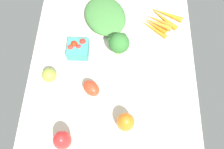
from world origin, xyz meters
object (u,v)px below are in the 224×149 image
object	(u,v)px
bell_pepper_orange	(125,122)
berry_basket	(78,48)
carrot_bunch	(160,21)
roma_tomato	(91,88)
broccoli_head	(119,43)
heirloom_tomato_green	(49,75)
bell_pepper_red	(62,140)
leafy_greens_clump	(105,15)

from	to	relation	value
bell_pepper_orange	berry_basket	bearing A→B (deg)	-146.79
berry_basket	carrot_bunch	bearing A→B (deg)	115.48
roma_tomato	broccoli_head	size ratio (longest dim) A/B	0.66
broccoli_head	bell_pepper_orange	bearing A→B (deg)	5.91
heirloom_tomato_green	carrot_bunch	bearing A→B (deg)	123.28
broccoli_head	carrot_bunch	world-z (taller)	broccoli_head
bell_pepper_red	heirloom_tomato_green	xyz separation A→B (cm)	(-28.33, -9.72, -1.82)
carrot_bunch	bell_pepper_red	bearing A→B (deg)	-33.61
broccoli_head	berry_basket	bearing A→B (deg)	-87.30
bell_pepper_red	carrot_bunch	xyz separation A→B (cm)	(-61.56, 40.92, -3.79)
roma_tomato	leafy_greens_clump	distance (cm)	39.54
bell_pepper_red	broccoli_head	size ratio (longest dim) A/B	0.81
leafy_greens_clump	carrot_bunch	xyz separation A→B (cm)	(0.75, 27.70, -1.98)
heirloom_tomato_green	berry_basket	world-z (taller)	heirloom_tomato_green
berry_basket	carrot_bunch	distance (cm)	43.67
bell_pepper_red	heirloom_tomato_green	world-z (taller)	bell_pepper_red
broccoli_head	leafy_greens_clump	distance (cm)	20.42
roma_tomato	berry_basket	bearing A→B (deg)	-27.19
broccoli_head	bell_pepper_orange	distance (cm)	35.78
broccoli_head	leafy_greens_clump	bearing A→B (deg)	-158.63
heirloom_tomato_green	carrot_bunch	size ratio (longest dim) A/B	0.29
bell_pepper_orange	roma_tomato	bearing A→B (deg)	-134.69
bell_pepper_red	broccoli_head	xyz separation A→B (cm)	(-43.69, 20.50, 2.33)
berry_basket	leafy_greens_clump	world-z (taller)	leafy_greens_clump
carrot_bunch	roma_tomato	bearing A→B (deg)	-39.37
heirloom_tomato_green	bell_pepper_orange	xyz separation A→B (cm)	(20.12, 33.89, 1.48)
broccoli_head	carrot_bunch	bearing A→B (deg)	131.20
bell_pepper_red	leafy_greens_clump	distance (cm)	63.72
heirloom_tomato_green	bell_pepper_orange	size ratio (longest dim) A/B	0.69
bell_pepper_red	carrot_bunch	distance (cm)	74.01
berry_basket	bell_pepper_orange	size ratio (longest dim) A/B	1.03
roma_tomato	leafy_greens_clump	world-z (taller)	leafy_greens_clump
roma_tomato	bell_pepper_orange	xyz separation A→B (cm)	(14.76, 14.92, 1.78)
roma_tomato	leafy_greens_clump	size ratio (longest dim) A/B	0.32
heirloom_tomato_green	berry_basket	distance (cm)	18.32
broccoli_head	leafy_greens_clump	world-z (taller)	broccoli_head
berry_basket	broccoli_head	bearing A→B (deg)	92.70
berry_basket	bell_pepper_orange	bearing A→B (deg)	33.21
bell_pepper_red	bell_pepper_orange	distance (cm)	25.53
bell_pepper_orange	heirloom_tomato_green	bearing A→B (deg)	-120.70
heirloom_tomato_green	bell_pepper_orange	distance (cm)	39.44
leafy_greens_clump	carrot_bunch	distance (cm)	27.79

